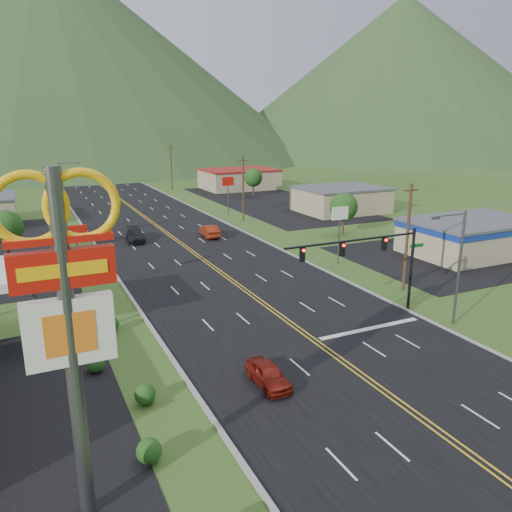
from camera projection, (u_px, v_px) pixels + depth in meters
name	position (u px, v px, depth m)	size (l,w,h in m)	color
ground	(438.00, 431.00, 25.66)	(500.00, 500.00, 0.00)	#30511D
road	(438.00, 431.00, 25.66)	(20.00, 460.00, 0.04)	black
curb_west	(261.00, 492.00, 21.47)	(0.30, 460.00, 0.14)	gray
pylon_sign	(66.00, 298.00, 17.92)	(4.32, 0.60, 14.00)	#59595E
traffic_signal	(373.00, 254.00, 39.13)	(13.10, 0.43, 7.00)	black
streetlight_east	(457.00, 261.00, 37.63)	(3.28, 0.25, 9.00)	#59595E
streetlight_west	(63.00, 186.00, 80.45)	(3.28, 0.25, 9.00)	#59595E
building_east_near	(472.00, 235.00, 59.25)	(15.40, 10.40, 4.10)	tan
building_east_mid	(341.00, 199.00, 86.25)	(14.40, 11.40, 4.30)	tan
building_east_far	(239.00, 179.00, 115.06)	(16.40, 12.40, 4.50)	tan
pole_sign_west_a	(76.00, 240.00, 44.68)	(2.00, 0.18, 6.40)	#59595E
pole_sign_west_b	(57.00, 204.00, 63.84)	(2.00, 0.18, 6.40)	#59595E
pole_sign_east_a	(340.00, 219.00, 54.10)	(2.00, 0.18, 6.40)	#59595E
pole_sign_east_b	(228.00, 185.00, 81.98)	(2.00, 0.18, 6.40)	#59595E
tree_west_a	(5.00, 227.00, 55.57)	(3.84, 3.84, 5.82)	#382314
tree_east_a	(344.00, 207.00, 68.58)	(3.84, 3.84, 5.82)	#382314
tree_east_b	(253.00, 177.00, 103.35)	(3.84, 3.84, 5.82)	#382314
utility_pole_a	(407.00, 237.00, 45.57)	(1.60, 0.28, 10.00)	#382314
utility_pole_b	(243.00, 188.00, 77.81)	(1.60, 0.28, 10.00)	#382314
utility_pole_c	(171.00, 167.00, 112.66)	(1.60, 0.28, 10.00)	#382314
utility_pole_d	(133.00, 156.00, 147.51)	(1.60, 0.28, 10.00)	#382314
mountain_n	(51.00, 52.00, 206.10)	(220.00, 220.00, 85.00)	#213E1C
mountain_ne	(401.00, 76.00, 231.06)	(180.00, 180.00, 70.00)	#213E1C
car_red_near	(268.00, 375.00, 29.92)	(1.61, 4.00, 1.36)	maroon
car_dark_mid	(135.00, 236.00, 65.36)	(2.18, 5.37, 1.56)	black
car_red_far	(210.00, 231.00, 67.85)	(1.74, 4.99, 1.64)	maroon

